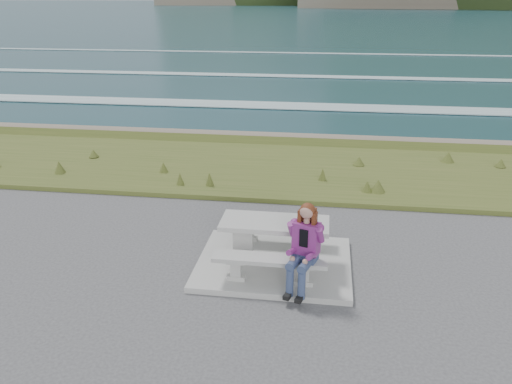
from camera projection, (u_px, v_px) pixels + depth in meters
The scene contains 8 objects.
concrete_slab at pixel (274, 263), 8.58m from camera, with size 2.60×2.10×0.10m, color #A2A19D.
picnic_table at pixel (275, 230), 8.35m from camera, with size 1.80×0.75×0.75m.
bench_landward at pixel (270, 263), 7.79m from camera, with size 1.80×0.35×0.45m.
bench_seaward at pixel (278, 225), 9.08m from camera, with size 1.80×0.35×0.45m.
grass_verge at pixel (294, 172), 13.21m from camera, with size 160.00×4.50×0.22m, color #425520.
shore_drop at pixel (301, 142), 15.88m from camera, with size 160.00×0.80×2.20m, color #706154.
ocean at pixel (315, 97), 32.36m from camera, with size 1600.00×1600.00×0.09m.
seated_woman at pixel (302, 260), 7.55m from camera, with size 0.57×0.76×1.39m.
Camera 1 is at (0.75, -7.51, 4.33)m, focal length 35.00 mm.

